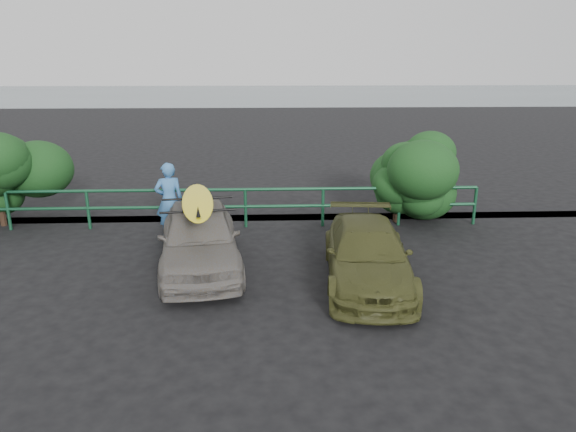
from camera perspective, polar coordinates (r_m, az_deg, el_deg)
name	(u,v)px	position (r m, az deg, el deg)	size (l,w,h in m)	color
ground	(175,321)	(8.91, -12.50, -11.32)	(80.00, 80.00, 0.00)	black
ocean	(254,94)	(67.87, -3.76, 13.38)	(200.00, 200.00, 0.00)	slate
guardrail	(207,208)	(13.32, -9.04, 0.88)	(14.00, 0.08, 1.04)	#134529
shrub_left	(19,181)	(14.89, -27.69, 3.46)	(3.20, 2.40, 2.37)	#194319
shrub_right	(396,179)	(13.99, 11.92, 4.02)	(3.20, 2.40, 2.24)	#194319
sedan	(199,237)	(10.69, -9.82, -2.34)	(1.59, 3.96, 1.35)	slate
olive_vehicle	(367,254)	(10.04, 8.79, -4.24)	(1.58, 3.89, 1.13)	#40431D
man	(169,200)	(12.69, -13.06, 1.71)	(0.67, 0.44, 1.84)	teal
roof_rack	(198,204)	(10.48, -10.01, 1.27)	(1.45, 1.02, 0.05)	black
surfboard	(197,201)	(10.46, -10.03, 1.64)	(0.62, 2.99, 0.09)	yellow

